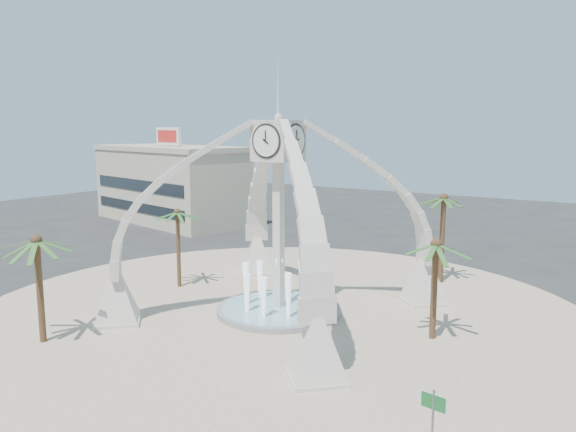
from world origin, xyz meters
The scene contains 10 objects.
ground centered at (0.00, 0.00, 0.00)m, with size 140.00×140.00×0.00m, color #282828.
plaza centered at (0.00, 0.00, 0.03)m, with size 40.00×40.00×0.06m, color #C1AA8F.
clock_tower centered at (0.00, 0.00, 6.49)m, with size 17.94×17.94×16.30m.
fountain centered at (0.00, 0.00, 0.29)m, with size 8.00×8.00×3.62m.
building_nw centered at (-32.00, 22.00, 4.83)m, with size 23.75×13.73×11.90m.
palm_east centered at (9.78, 1.14, 5.41)m, with size 4.29×4.29×6.21m.
palm_west centered at (-9.63, 0.79, 5.60)m, with size 3.67×3.67×6.32m.
palm_north centered at (6.27, 12.89, 6.51)m, with size 5.35×5.35×7.40m.
palm_south centered at (-8.08, -11.41, 5.72)m, with size 3.89×3.89×6.54m.
street_sign centered at (13.84, -10.44, 1.97)m, with size 1.01×0.17×2.75m.
Camera 1 is at (19.83, -28.60, 11.83)m, focal length 35.00 mm.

